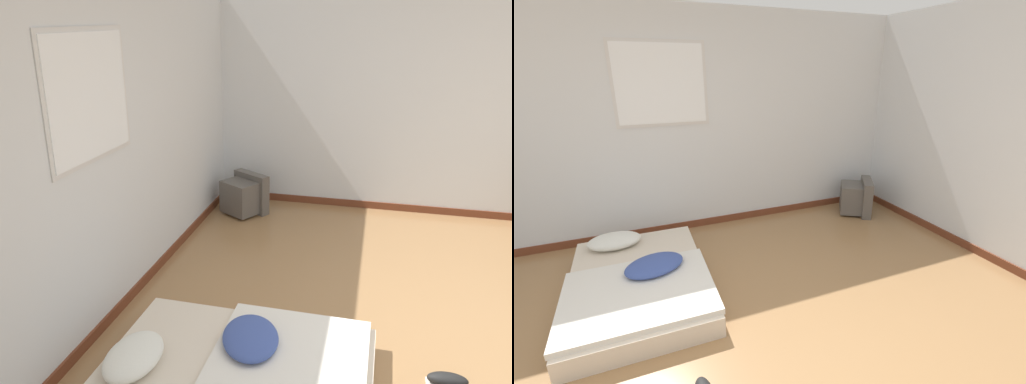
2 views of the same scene
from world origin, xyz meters
The scene contains 3 objects.
wall_back centered at (0.00, 2.72, 1.29)m, with size 8.30×0.08×2.60m.
mattress_bed centered at (-0.53, 1.50, 0.12)m, with size 1.19×1.72×0.32m.
crt_tv centered at (2.41, 2.27, 0.23)m, with size 0.59×0.60×0.49m.
Camera 2 is at (-0.45, -1.39, 1.94)m, focal length 24.00 mm.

